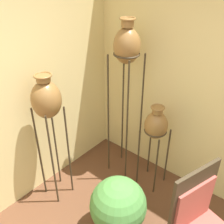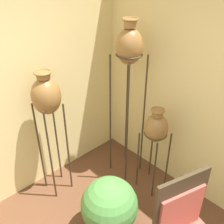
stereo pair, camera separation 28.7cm
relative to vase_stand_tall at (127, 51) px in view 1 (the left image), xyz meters
The scene contains 5 objects.
vase_stand_tall is the anchor object (origin of this frame).
vase_stand_medium 0.98m from the vase_stand_tall, 157.32° to the left, with size 0.30×0.30×1.54m.
vase_stand_short 0.89m from the vase_stand_tall, 86.90° to the right, with size 0.27×0.27×1.10m.
chair 1.76m from the vase_stand_tall, 116.81° to the right, with size 0.62×0.58×1.11m.
potted_plant 1.59m from the vase_stand_tall, 145.67° to the right, with size 0.56×0.56×0.68m.
Camera 1 is at (-0.61, -0.33, 2.49)m, focal length 42.00 mm.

